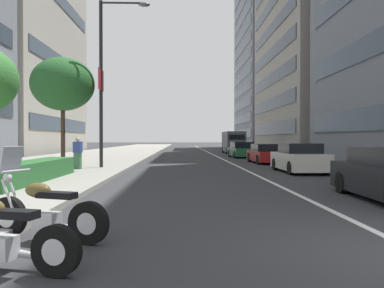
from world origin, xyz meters
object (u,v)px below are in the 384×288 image
object	(u,v)px
car_approaching_light	(267,154)
street_tree_by_lamp_post	(63,84)
car_following_behind	(299,159)
car_far_down_avenue	(242,150)
pedestrian_on_plaza	(78,153)
motorcycle_far_end_row	(45,212)
street_lamp_with_banners	(108,68)
delivery_van_ahead	(233,142)

from	to	relation	value
car_approaching_light	street_tree_by_lamp_post	world-z (taller)	street_tree_by_lamp_post
car_following_behind	car_far_down_avenue	distance (m)	15.44
car_following_behind	pedestrian_on_plaza	bearing A→B (deg)	87.23
motorcycle_far_end_row	car_following_behind	size ratio (longest dim) A/B	0.48
street_lamp_with_banners	street_tree_by_lamp_post	world-z (taller)	street_lamp_with_banners
motorcycle_far_end_row	street_tree_by_lamp_post	xyz separation A→B (m)	(14.06, 3.94, 3.99)
car_far_down_avenue	pedestrian_on_plaza	distance (m)	18.24
delivery_van_ahead	pedestrian_on_plaza	world-z (taller)	delivery_van_ahead
car_far_down_avenue	delivery_van_ahead	size ratio (longest dim) A/B	0.80
motorcycle_far_end_row	car_approaching_light	size ratio (longest dim) A/B	0.46
car_far_down_avenue	street_lamp_with_banners	distance (m)	17.18
street_tree_by_lamp_post	pedestrian_on_plaza	size ratio (longest dim) A/B	3.64
street_lamp_with_banners	pedestrian_on_plaza	world-z (taller)	street_lamp_with_banners
motorcycle_far_end_row	car_far_down_avenue	distance (m)	28.96
car_far_down_avenue	delivery_van_ahead	xyz separation A→B (m)	(10.09, -0.61, 0.67)
car_approaching_light	delivery_van_ahead	distance (m)	18.23
car_following_behind	delivery_van_ahead	distance (m)	25.54
car_approaching_light	street_lamp_with_banners	bearing A→B (deg)	119.62
delivery_van_ahead	motorcycle_far_end_row	bearing A→B (deg)	168.00
car_following_behind	motorcycle_far_end_row	bearing A→B (deg)	147.49
car_following_behind	car_far_down_avenue	size ratio (longest dim) A/B	0.96
pedestrian_on_plaza	motorcycle_far_end_row	bearing A→B (deg)	-157.01
car_following_behind	delivery_van_ahead	size ratio (longest dim) A/B	0.77
car_approaching_light	car_far_down_avenue	world-z (taller)	car_far_down_avenue
car_approaching_light	delivery_van_ahead	world-z (taller)	delivery_van_ahead
car_following_behind	pedestrian_on_plaza	distance (m)	10.80
motorcycle_far_end_row	street_tree_by_lamp_post	size ratio (longest dim) A/B	0.37
car_following_behind	car_approaching_light	xyz separation A→B (m)	(7.31, -0.03, -0.04)
car_following_behind	pedestrian_on_plaza	size ratio (longest dim) A/B	2.78
car_following_behind	delivery_van_ahead	xyz separation A→B (m)	(25.53, -0.24, 0.67)
car_far_down_avenue	car_following_behind	bearing A→B (deg)	179.11
motorcycle_far_end_row	street_lamp_with_banners	size ratio (longest dim) A/B	0.24
car_approaching_light	street_tree_by_lamp_post	distance (m)	13.72
pedestrian_on_plaza	delivery_van_ahead	bearing A→B (deg)	-13.38
motorcycle_far_end_row	delivery_van_ahead	world-z (taller)	delivery_van_ahead
motorcycle_far_end_row	delivery_van_ahead	distance (m)	38.92
motorcycle_far_end_row	car_far_down_avenue	world-z (taller)	motorcycle_far_end_row
car_approaching_light	car_far_down_avenue	size ratio (longest dim) A/B	1.00
car_following_behind	street_lamp_with_banners	bearing A→B (deg)	79.81
street_lamp_with_banners	pedestrian_on_plaza	xyz separation A→B (m)	(-1.20, 1.27, -4.36)
delivery_van_ahead	street_lamp_with_banners	world-z (taller)	street_lamp_with_banners
motorcycle_far_end_row	pedestrian_on_plaza	xyz separation A→B (m)	(12.99, 2.91, 0.48)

